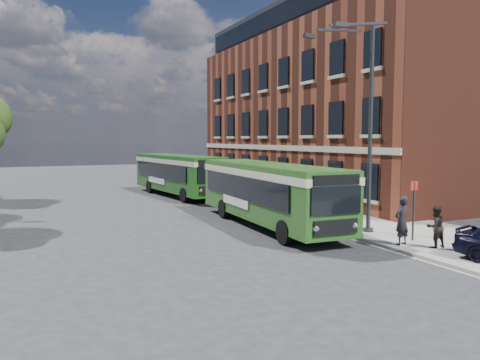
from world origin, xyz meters
name	(u,v)px	position (x,y,z in m)	size (l,w,h in m)	color
ground	(242,237)	(0.00, 0.00, 0.00)	(120.00, 120.00, 0.00)	#2A2A2D
pavement	(287,203)	(7.00, 8.00, 0.07)	(6.00, 48.00, 0.15)	gray
kerb_line	(245,207)	(3.95, 8.00, 0.01)	(0.12, 48.00, 0.01)	beige
brick_office	(339,103)	(14.00, 12.00, 6.97)	(12.10, 26.00, 14.20)	maroon
street_lamp	(364,125)	(4.84, -2.00, 4.79)	(2.96, 2.38, 9.00)	#313336
bus_stop_sign	(414,207)	(5.60, -4.20, 1.51)	(0.35, 0.08, 2.52)	#313336
bus_front	(268,188)	(2.20, 1.74, 1.83)	(3.03, 11.75, 3.02)	#2A5D1E
bus_rear	(178,171)	(1.91, 15.28, 1.83)	(3.72, 11.50, 3.02)	#1A5014
pedestrian_a	(402,221)	(4.60, -4.61, 1.09)	(0.69, 0.45, 1.88)	black
pedestrian_b	(435,227)	(5.43, -5.47, 0.93)	(0.76, 0.59, 1.56)	black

